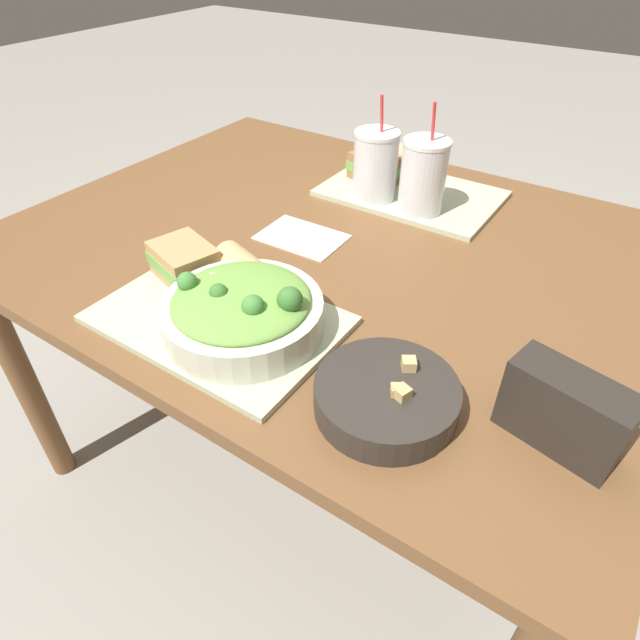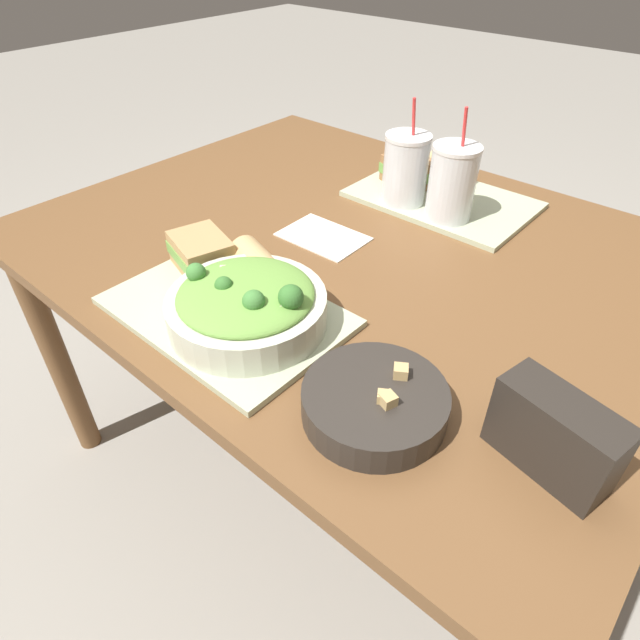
# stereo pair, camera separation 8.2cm
# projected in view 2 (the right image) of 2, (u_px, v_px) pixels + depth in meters

# --- Properties ---
(ground_plane) EXTENTS (12.00, 12.00, 0.00)m
(ground_plane) POSITION_uv_depth(u_px,v_px,m) (343.00, 456.00, 1.58)
(ground_plane) COLOR gray
(dining_table) EXTENTS (1.34, 1.04, 0.72)m
(dining_table) POSITION_uv_depth(u_px,v_px,m) (351.00, 275.00, 1.18)
(dining_table) COLOR brown
(dining_table) RESTS_ON ground_plane
(tray_near) EXTENTS (0.41, 0.27, 0.01)m
(tray_near) POSITION_uv_depth(u_px,v_px,m) (226.00, 312.00, 0.93)
(tray_near) COLOR #B2BC99
(tray_near) RESTS_ON dining_table
(tray_far) EXTENTS (0.41, 0.27, 0.01)m
(tray_far) POSITION_uv_depth(u_px,v_px,m) (442.00, 199.00, 1.27)
(tray_far) COLOR #B2BC99
(tray_far) RESTS_ON dining_table
(salad_bowl) EXTENTS (0.26, 0.26, 0.10)m
(salad_bowl) POSITION_uv_depth(u_px,v_px,m) (247.00, 304.00, 0.87)
(salad_bowl) COLOR beige
(salad_bowl) RESTS_ON tray_near
(soup_bowl) EXTENTS (0.20, 0.20, 0.06)m
(soup_bowl) POSITION_uv_depth(u_px,v_px,m) (375.00, 402.00, 0.74)
(soup_bowl) COLOR #2D2823
(soup_bowl) RESTS_ON dining_table
(sandwich_near) EXTENTS (0.14, 0.13, 0.06)m
(sandwich_near) POSITION_uv_depth(u_px,v_px,m) (202.00, 253.00, 1.01)
(sandwich_near) COLOR tan
(sandwich_near) RESTS_ON tray_near
(baguette_near) EXTENTS (0.15, 0.10, 0.06)m
(baguette_near) POSITION_uv_depth(u_px,v_px,m) (260.00, 267.00, 0.97)
(baguette_near) COLOR tan
(baguette_near) RESTS_ON tray_near
(sandwich_far) EXTENTS (0.14, 0.13, 0.06)m
(sandwich_far) POSITION_uv_depth(u_px,v_px,m) (409.00, 171.00, 1.30)
(sandwich_far) COLOR olive
(sandwich_far) RESTS_ON tray_far
(baguette_far) EXTENTS (0.13, 0.10, 0.06)m
(baguette_far) POSITION_uv_depth(u_px,v_px,m) (450.00, 167.00, 1.33)
(baguette_far) COLOR tan
(baguette_far) RESTS_ON tray_far
(drink_cup_dark) EXTENTS (0.10, 0.10, 0.24)m
(drink_cup_dark) POSITION_uv_depth(u_px,v_px,m) (405.00, 171.00, 1.20)
(drink_cup_dark) COLOR silver
(drink_cup_dark) RESTS_ON tray_far
(drink_cup_red) EXTENTS (0.10, 0.10, 0.24)m
(drink_cup_red) POSITION_uv_depth(u_px,v_px,m) (452.00, 185.00, 1.14)
(drink_cup_red) COLOR silver
(drink_cup_red) RESTS_ON tray_far
(chip_bag) EXTENTS (0.16, 0.09, 0.11)m
(chip_bag) POSITION_uv_depth(u_px,v_px,m) (555.00, 435.00, 0.65)
(chip_bag) COLOR #28231E
(chip_bag) RESTS_ON dining_table
(napkin_folded) EXTENTS (0.18, 0.13, 0.00)m
(napkin_folded) POSITION_uv_depth(u_px,v_px,m) (323.00, 237.00, 1.14)
(napkin_folded) COLOR silver
(napkin_folded) RESTS_ON dining_table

